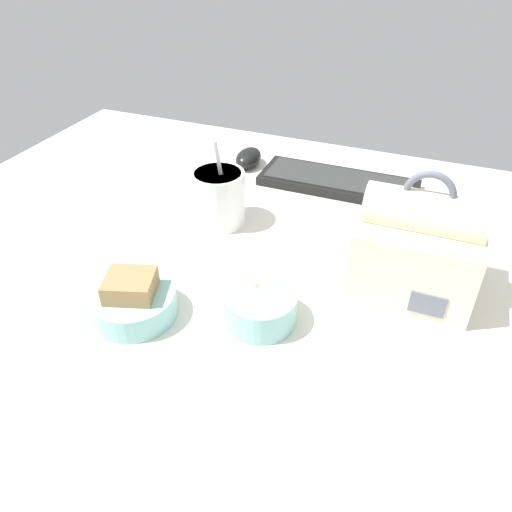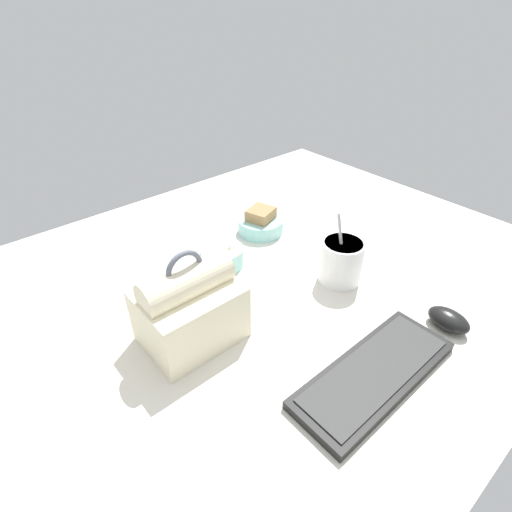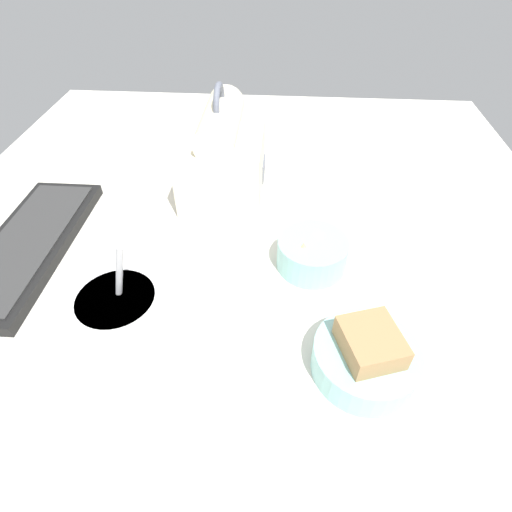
# 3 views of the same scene
# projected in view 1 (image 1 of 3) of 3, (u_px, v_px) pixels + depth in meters

# --- Properties ---
(desk_surface) EXTENTS (1.40, 1.10, 0.02)m
(desk_surface) POSITION_uv_depth(u_px,v_px,m) (259.00, 277.00, 0.82)
(desk_surface) COLOR silver
(desk_surface) RESTS_ON ground
(keyboard) EXTENTS (0.33, 0.12, 0.02)m
(keyboard) POSITION_uv_depth(u_px,v_px,m) (338.00, 182.00, 1.05)
(keyboard) COLOR black
(keyboard) RESTS_ON desk_surface
(lunch_bag) EXTENTS (0.18, 0.14, 0.20)m
(lunch_bag) POSITION_uv_depth(u_px,v_px,m) (417.00, 248.00, 0.74)
(lunch_bag) COLOR #EFE5C1
(lunch_bag) RESTS_ON desk_surface
(soup_cup) EXTENTS (0.10, 0.10, 0.17)m
(soup_cup) POSITION_uv_depth(u_px,v_px,m) (219.00, 197.00, 0.91)
(soup_cup) COLOR white
(soup_cup) RESTS_ON desk_surface
(bento_bowl_sandwich) EXTENTS (0.12, 0.12, 0.07)m
(bento_bowl_sandwich) POSITION_uv_depth(u_px,v_px,m) (133.00, 301.00, 0.72)
(bento_bowl_sandwich) COLOR #93D1CC
(bento_bowl_sandwich) RESTS_ON desk_surface
(bento_bowl_snacks) EXTENTS (0.10, 0.10, 0.06)m
(bento_bowl_snacks) POSITION_uv_depth(u_px,v_px,m) (260.00, 307.00, 0.71)
(bento_bowl_snacks) COLOR #93D1CC
(bento_bowl_snacks) RESTS_ON desk_surface
(computer_mouse) EXTENTS (0.05, 0.08, 0.04)m
(computer_mouse) POSITION_uv_depth(u_px,v_px,m) (248.00, 158.00, 1.12)
(computer_mouse) COLOR black
(computer_mouse) RESTS_ON desk_surface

